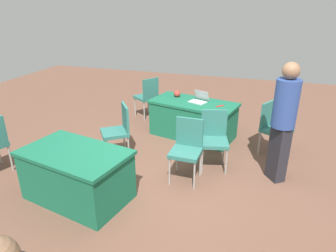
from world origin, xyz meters
TOP-DOWN VIEW (x-y plane):
  - ground_plane at (0.00, 0.00)m, footprint 14.40×14.40m
  - table_foreground at (0.03, -1.87)m, footprint 1.82×1.17m
  - table_mid_left at (1.06, 0.66)m, footprint 1.57×1.13m
  - chair_near_front at (1.04, -0.60)m, footprint 0.62×0.62m
  - chair_tucked_left at (1.27, -2.58)m, footprint 0.61×0.61m
  - chair_tucked_right at (-0.25, -0.28)m, footprint 0.45×0.45m
  - chair_aisle at (-1.48, -1.54)m, footprint 0.60×0.60m
  - chair_back_row at (-0.57, -0.78)m, footprint 0.53×0.53m
  - person_presenter at (-1.56, -0.68)m, footprint 0.47×0.47m
  - laptop_silver at (-0.07, -1.91)m, footprint 0.40×0.39m
  - yarn_ball at (0.43, -2.09)m, footprint 0.14×0.14m
  - scissors_red at (-0.51, -1.77)m, footprint 0.15×0.16m

SIDE VIEW (x-z plane):
  - ground_plane at x=0.00m, z-range 0.00..0.00m
  - table_foreground at x=0.03m, z-range 0.00..0.73m
  - table_mid_left at x=1.06m, z-range 0.00..0.73m
  - chair_back_row at x=-0.57m, z-range 0.07..1.02m
  - chair_aisle at x=-1.48m, z-range 0.07..1.02m
  - chair_near_front at x=1.04m, z-range 0.07..1.02m
  - chair_tucked_right at x=-0.25m, z-range 0.07..1.03m
  - chair_tucked_left at x=1.27m, z-range 0.07..1.03m
  - scissors_red at x=-0.51m, z-range 0.73..0.73m
  - laptop_silver at x=-0.07m, z-range 0.66..0.87m
  - yarn_ball at x=0.43m, z-range 0.73..0.86m
  - person_presenter at x=-1.56m, z-range 0.11..1.93m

